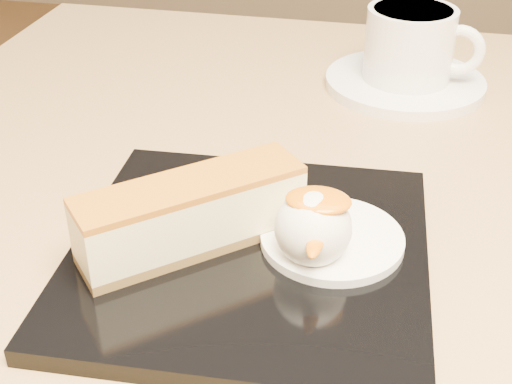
% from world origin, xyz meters
% --- Properties ---
extents(table, '(0.80, 0.80, 0.72)m').
position_xyz_m(table, '(0.00, 0.00, 0.56)').
color(table, black).
rests_on(table, ground).
extents(dessert_plate, '(0.23, 0.23, 0.01)m').
position_xyz_m(dessert_plate, '(-0.05, -0.07, 0.73)').
color(dessert_plate, black).
rests_on(dessert_plate, table).
extents(cheesecake, '(0.13, 0.12, 0.05)m').
position_xyz_m(cheesecake, '(-0.09, -0.07, 0.75)').
color(cheesecake, brown).
rests_on(cheesecake, dessert_plate).
extents(cream_smear, '(0.09, 0.09, 0.01)m').
position_xyz_m(cream_smear, '(-0.00, -0.05, 0.73)').
color(cream_smear, white).
rests_on(cream_smear, dessert_plate).
extents(ice_cream_scoop, '(0.05, 0.05, 0.05)m').
position_xyz_m(ice_cream_scoop, '(-0.01, -0.07, 0.76)').
color(ice_cream_scoop, white).
rests_on(ice_cream_scoop, cream_smear).
extents(mango_sauce, '(0.04, 0.03, 0.01)m').
position_xyz_m(mango_sauce, '(-0.01, -0.07, 0.77)').
color(mango_sauce, orange).
rests_on(mango_sauce, ice_cream_scoop).
extents(mint_sprig, '(0.04, 0.03, 0.00)m').
position_xyz_m(mint_sprig, '(-0.03, -0.03, 0.74)').
color(mint_sprig, green).
rests_on(mint_sprig, cream_smear).
extents(saucer, '(0.15, 0.15, 0.01)m').
position_xyz_m(saucer, '(0.03, 0.23, 0.72)').
color(saucer, white).
rests_on(saucer, table).
extents(coffee_cup, '(0.11, 0.08, 0.07)m').
position_xyz_m(coffee_cup, '(0.04, 0.23, 0.76)').
color(coffee_cup, white).
rests_on(coffee_cup, saucer).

